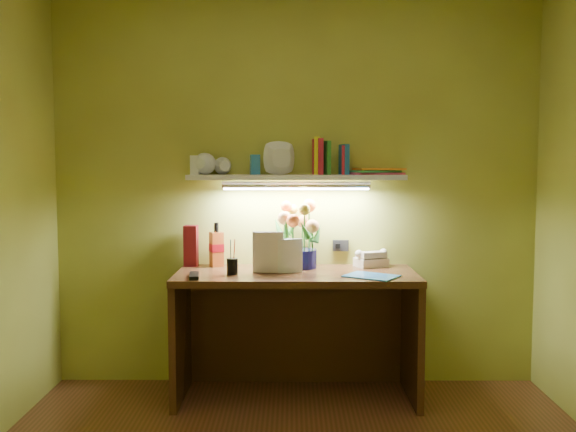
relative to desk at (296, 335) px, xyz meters
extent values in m
cube|color=#3B2310|center=(0.00, 0.00, 0.00)|extent=(1.40, 0.60, 0.75)
cube|color=silver|center=(0.52, 0.25, 0.41)|extent=(0.08, 0.05, 0.07)
cube|color=maroon|center=(-0.65, 0.23, 0.50)|extent=(0.08, 0.08, 0.25)
cylinder|color=black|center=(-0.37, -0.07, 0.45)|extent=(0.07, 0.07, 0.16)
cube|color=black|center=(-0.57, -0.18, 0.39)|extent=(0.08, 0.19, 0.02)
cube|color=#2C7AC0|center=(0.42, -0.15, 0.38)|extent=(0.34, 0.32, 0.01)
imported|color=white|center=(-0.25, -0.02, 0.50)|extent=(0.18, 0.04, 0.24)
imported|color=white|center=(-0.11, -0.04, 0.47)|extent=(0.15, 0.04, 0.20)
cube|color=white|center=(0.00, 0.18, 0.93)|extent=(1.30, 0.25, 0.03)
imported|color=white|center=(-0.57, 0.16, 0.99)|extent=(0.16, 0.16, 0.10)
imported|color=white|center=(-0.43, 0.18, 0.99)|extent=(0.13, 0.13, 0.10)
imported|color=white|center=(-0.09, 0.16, 0.96)|extent=(0.26, 0.26, 0.05)
cube|color=white|center=(-0.61, 0.20, 1.00)|extent=(0.06, 0.05, 0.12)
cube|color=#2C7AC0|center=(-0.25, 0.19, 1.00)|extent=(0.06, 0.06, 0.12)
cube|color=red|center=(0.13, 0.18, 1.05)|extent=(0.06, 0.15, 0.22)
cube|color=#F8F419|center=(0.13, 0.20, 1.05)|extent=(0.04, 0.14, 0.23)
cube|color=blue|center=(0.29, 0.21, 1.03)|extent=(0.06, 0.14, 0.18)
cube|color=#2F882D|center=(0.17, 0.18, 1.04)|extent=(0.07, 0.13, 0.20)
cube|color=red|center=(0.30, 0.21, 1.03)|extent=(0.05, 0.13, 0.18)
cube|color=#DC4679|center=(0.48, 0.22, 0.95)|extent=(0.36, 0.30, 0.01)
cube|color=#42BF6A|center=(0.47, 0.20, 0.96)|extent=(0.33, 0.29, 0.01)
cube|color=orange|center=(0.50, 0.20, 0.97)|extent=(0.31, 0.25, 0.01)
camera|label=1|loc=(-0.03, -3.70, 1.00)|focal=40.00mm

